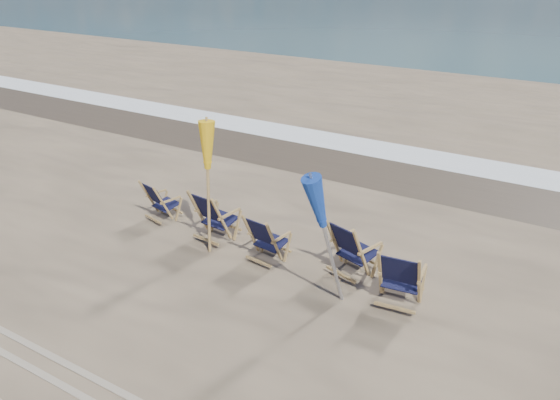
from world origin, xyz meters
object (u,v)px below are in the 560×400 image
(beach_chair_2, at_px, (274,245))
(beach_chair_4, at_px, (419,285))
(beach_chair_1, at_px, (221,221))
(beach_chair_0, at_px, (163,205))
(umbrella_yellow, at_px, (206,154))
(umbrella_blue, at_px, (331,201))
(beach_chair_3, at_px, (361,256))

(beach_chair_2, xyz_separation_m, beach_chair_4, (2.56, -0.02, 0.06))
(beach_chair_1, distance_m, beach_chair_2, 1.25)
(beach_chair_0, distance_m, umbrella_yellow, 2.06)
(beach_chair_1, relative_size, beach_chair_4, 1.01)
(umbrella_blue, bearing_deg, beach_chair_1, 164.62)
(umbrella_blue, bearing_deg, beach_chair_4, 22.48)
(beach_chair_3, height_order, beach_chair_4, beach_chair_3)
(beach_chair_0, bearing_deg, beach_chair_3, -166.77)
(beach_chair_1, bearing_deg, umbrella_blue, 171.20)
(beach_chair_4, relative_size, umbrella_blue, 0.45)
(beach_chair_2, xyz_separation_m, beach_chair_3, (1.49, 0.30, 0.06))
(beach_chair_0, xyz_separation_m, beach_chair_2, (2.78, -0.28, 0.03))
(beach_chair_2, height_order, beach_chair_4, beach_chair_4)
(beach_chair_2, distance_m, umbrella_blue, 1.94)
(umbrella_blue, bearing_deg, beach_chair_3, 76.53)
(beach_chair_2, distance_m, umbrella_yellow, 1.97)
(beach_chair_4, distance_m, umbrella_yellow, 4.16)
(beach_chair_2, bearing_deg, beach_chair_4, -173.07)
(beach_chair_1, xyz_separation_m, beach_chair_2, (1.24, -0.15, -0.06))
(beach_chair_2, distance_m, beach_chair_4, 2.56)
(beach_chair_0, height_order, beach_chair_3, beach_chair_3)
(beach_chair_2, xyz_separation_m, umbrella_blue, (1.29, -0.54, 1.35))
(beach_chair_0, bearing_deg, beach_chair_4, -170.16)
(beach_chair_1, relative_size, umbrella_yellow, 0.44)
(beach_chair_4, bearing_deg, beach_chair_2, -6.58)
(beach_chair_2, height_order, umbrella_blue, umbrella_blue)
(beach_chair_0, xyz_separation_m, beach_chair_3, (4.28, 0.02, 0.09))
(beach_chair_1, relative_size, beach_chair_2, 1.13)
(beach_chair_0, relative_size, umbrella_blue, 0.38)
(beach_chair_3, bearing_deg, beach_chair_1, 20.54)
(beach_chair_3, distance_m, beach_chair_4, 1.11)
(beach_chair_0, bearing_deg, umbrella_yellow, -179.12)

